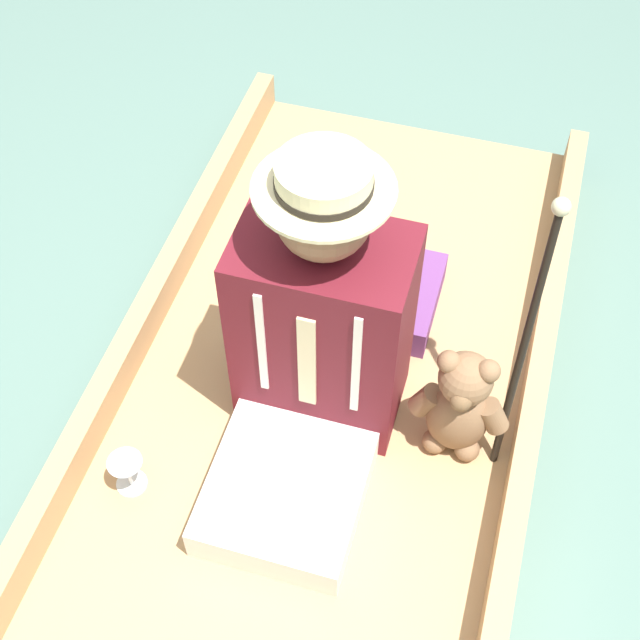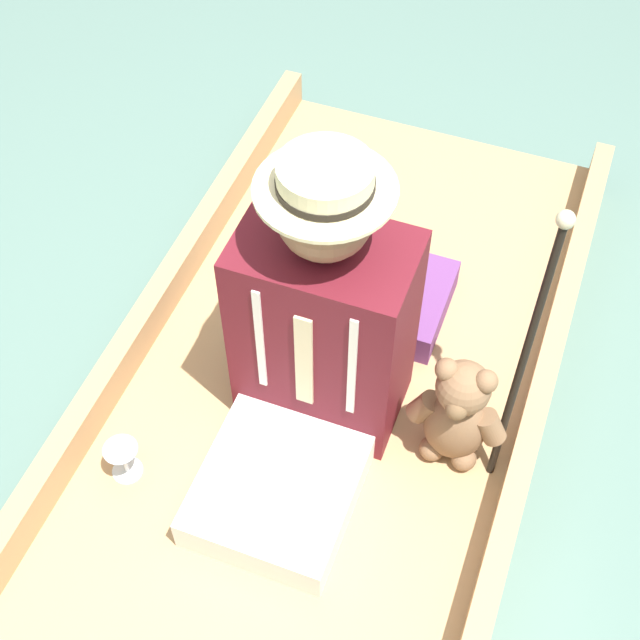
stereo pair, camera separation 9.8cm
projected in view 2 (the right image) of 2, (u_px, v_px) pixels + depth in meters
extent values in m
plane|color=slate|center=(301.00, 468.00, 2.46)|extent=(16.00, 16.00, 0.00)
cube|color=tan|center=(301.00, 459.00, 2.42)|extent=(1.18, 2.76, 0.10)
cube|color=tan|center=(510.00, 508.00, 2.21)|extent=(0.06, 2.76, 0.12)
cube|color=tan|center=(111.00, 377.00, 2.45)|extent=(0.06, 2.76, 0.12)
cube|color=#6B3875|center=(369.00, 291.00, 2.65)|extent=(0.47, 0.33, 0.10)
cube|color=white|center=(279.00, 491.00, 2.24)|extent=(0.38, 0.41, 0.11)
cube|color=#5B141E|center=(326.00, 330.00, 2.24)|extent=(0.42, 0.27, 0.61)
cube|color=beige|center=(305.00, 363.00, 2.12)|extent=(0.04, 0.01, 0.34)
cube|color=white|center=(352.00, 369.00, 2.08)|extent=(0.02, 0.01, 0.37)
cube|color=white|center=(260.00, 341.00, 2.13)|extent=(0.02, 0.01, 0.37)
sphere|color=#936B4C|center=(327.00, 214.00, 1.92)|extent=(0.22, 0.22, 0.22)
cylinder|color=beige|center=(327.00, 189.00, 1.86)|extent=(0.31, 0.31, 0.01)
cylinder|color=beige|center=(327.00, 177.00, 1.83)|extent=(0.21, 0.21, 0.06)
cylinder|color=black|center=(327.00, 184.00, 1.85)|extent=(0.21, 0.21, 0.02)
ellipsoid|color=#846042|center=(455.00, 425.00, 2.29)|extent=(0.16, 0.13, 0.24)
sphere|color=#846042|center=(464.00, 388.00, 2.15)|extent=(0.14, 0.14, 0.14)
sphere|color=brown|center=(457.00, 409.00, 2.12)|extent=(0.06, 0.06, 0.06)
sphere|color=#846042|center=(486.00, 381.00, 2.10)|extent=(0.06, 0.06, 0.06)
sphere|color=#846042|center=(447.00, 370.00, 2.12)|extent=(0.06, 0.06, 0.06)
cylinder|color=#846042|center=(490.00, 427.00, 2.24)|extent=(0.09, 0.06, 0.10)
cylinder|color=#846042|center=(424.00, 407.00, 2.27)|extent=(0.09, 0.06, 0.10)
sphere|color=#846042|center=(463.00, 458.00, 2.33)|extent=(0.07, 0.07, 0.07)
sphere|color=#846042|center=(432.00, 448.00, 2.35)|extent=(0.07, 0.07, 0.07)
cylinder|color=silver|center=(128.00, 471.00, 2.34)|extent=(0.08, 0.08, 0.01)
cylinder|color=silver|center=(125.00, 464.00, 2.31)|extent=(0.01, 0.01, 0.07)
cone|color=silver|center=(122.00, 453.00, 2.26)|extent=(0.09, 0.09, 0.04)
cylinder|color=black|center=(524.00, 358.00, 2.12)|extent=(0.02, 0.24, 0.73)
sphere|color=beige|center=(566.00, 220.00, 1.90)|extent=(0.04, 0.04, 0.04)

